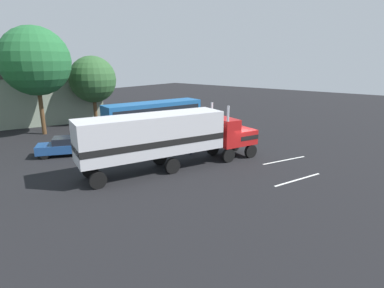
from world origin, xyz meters
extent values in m
plane|color=black|center=(0.00, 0.00, 0.00)|extent=(120.00, 120.00, 0.00)
cube|color=silver|center=(1.60, -3.50, 0.01)|extent=(4.08, 1.94, 0.01)
cube|color=silver|center=(-1.82, -5.85, 0.01)|extent=(4.19, 1.66, 0.01)
cube|color=#B21919|center=(0.69, 0.16, 1.70)|extent=(2.58, 2.98, 1.20)
cube|color=#B21919|center=(-0.81, 0.73, 2.20)|extent=(2.21, 2.84, 2.20)
cube|color=silver|center=(1.56, -0.18, 1.70)|extent=(0.83, 1.99, 1.08)
cube|color=black|center=(0.69, 0.16, 1.76)|extent=(2.60, 3.02, 0.36)
cylinder|color=silver|center=(-0.92, 1.96, 2.80)|extent=(0.18, 0.18, 3.40)
cylinder|color=silver|center=(-1.72, -0.09, 2.80)|extent=(0.18, 0.18, 3.40)
cube|color=silver|center=(-6.73, 3.03, 2.75)|extent=(10.73, 6.22, 2.80)
cube|color=black|center=(-6.73, 3.03, 2.33)|extent=(10.74, 6.25, 0.44)
cylinder|color=silver|center=(0.05, 1.80, 0.95)|extent=(1.44, 1.07, 0.64)
cylinder|color=black|center=(1.36, 1.07, 0.55)|extent=(1.13, 0.68, 1.10)
cylinder|color=black|center=(0.57, -0.98, 0.55)|extent=(1.13, 0.68, 1.10)
cylinder|color=black|center=(-0.78, 1.90, 0.55)|extent=(1.13, 0.68, 1.10)
cylinder|color=black|center=(-1.58, -0.15, 0.55)|extent=(1.13, 0.68, 1.10)
cylinder|color=black|center=(-5.40, 3.69, 0.55)|extent=(1.13, 0.68, 1.10)
cylinder|color=black|center=(-6.19, 1.64, 0.55)|extent=(1.13, 0.68, 1.10)
cylinder|color=black|center=(-10.29, 5.59, 0.55)|extent=(1.13, 0.68, 1.10)
cylinder|color=black|center=(-11.09, 3.54, 0.55)|extent=(1.13, 0.68, 1.10)
cylinder|color=#2D3347|center=(-1.76, 3.39, 0.41)|extent=(0.18, 0.18, 0.82)
cylinder|color=#2D3347|center=(-1.90, 3.45, 0.41)|extent=(0.18, 0.18, 0.82)
cylinder|color=#A5728C|center=(-1.83, 3.42, 1.11)|extent=(0.34, 0.34, 0.58)
sphere|color=tan|center=(-1.83, 3.42, 1.51)|extent=(0.23, 0.23, 0.23)
cube|color=black|center=(-1.75, 3.61, 1.14)|extent=(0.30, 0.25, 0.36)
cube|color=#1E5999|center=(1.94, 11.69, 1.95)|extent=(11.28, 5.40, 2.90)
cube|color=black|center=(1.94, 11.69, 2.53)|extent=(10.66, 5.26, 0.90)
cylinder|color=black|center=(6.20, 11.67, 0.50)|extent=(1.04, 0.54, 1.00)
cylinder|color=black|center=(5.59, 9.51, 0.50)|extent=(1.04, 0.54, 1.00)
cylinder|color=black|center=(-1.32, 13.76, 0.50)|extent=(1.04, 0.54, 1.00)
cylinder|color=black|center=(-1.92, 11.59, 0.50)|extent=(1.04, 0.54, 1.00)
cube|color=#234C8C|center=(-8.64, 11.70, 0.67)|extent=(4.62, 4.04, 0.70)
cube|color=#1E232D|center=(-8.48, 11.58, 1.29)|extent=(2.67, 2.57, 0.55)
cylinder|color=black|center=(-10.31, 11.95, 0.32)|extent=(0.65, 0.55, 0.64)
cylinder|color=black|center=(-9.39, 13.21, 0.32)|extent=(0.65, 0.55, 0.64)
cylinder|color=black|center=(-7.89, 10.19, 0.32)|extent=(0.65, 0.55, 0.64)
cylinder|color=black|center=(-6.97, 11.45, 0.32)|extent=(0.65, 0.55, 0.64)
cylinder|color=brown|center=(-5.96, 20.62, 2.62)|extent=(0.44, 0.44, 5.24)
sphere|color=#246634|center=(-5.96, 20.62, 7.71)|extent=(7.04, 7.04, 7.04)
cylinder|color=brown|center=(1.01, 21.16, 1.77)|extent=(0.44, 0.44, 3.54)
sphere|color=#2F5A2E|center=(1.01, 21.16, 5.52)|extent=(5.66, 5.66, 5.66)
cube|color=gray|center=(-3.16, 27.35, 3.12)|extent=(16.15, 11.01, 6.24)
cube|color=#3F3833|center=(-3.16, 27.35, 5.99)|extent=(16.27, 11.14, 0.50)
camera|label=1|loc=(-21.47, -12.26, 7.88)|focal=28.68mm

